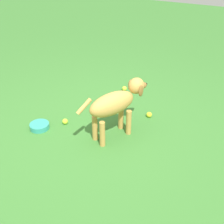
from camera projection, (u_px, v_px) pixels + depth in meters
name	position (u px, v px, depth m)	size (l,w,h in m)	color
ground	(93.00, 136.00, 3.30)	(14.00, 14.00, 0.00)	#38722D
dog	(116.00, 103.00, 3.11)	(0.48, 0.82, 0.61)	#C69347
tennis_ball_0	(65.00, 121.00, 3.49)	(0.07, 0.07, 0.07)	#C5E131
tennis_ball_1	(149.00, 115.00, 3.61)	(0.07, 0.07, 0.07)	yellow
tennis_ball_2	(124.00, 89.00, 4.19)	(0.07, 0.07, 0.07)	#C4D534
water_bowl	(39.00, 126.00, 3.41)	(0.22, 0.22, 0.06)	teal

